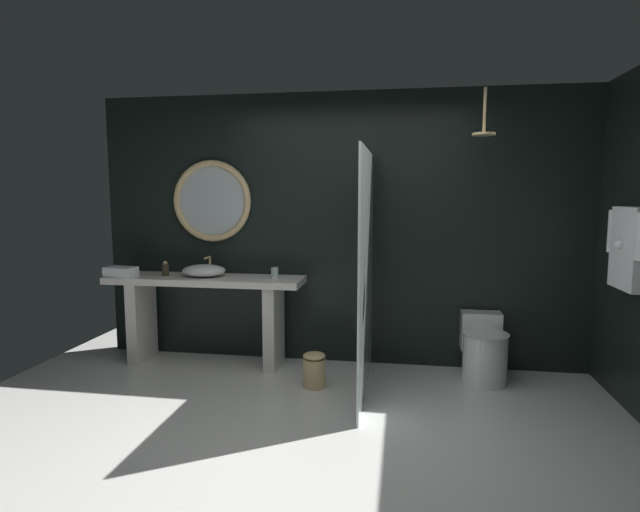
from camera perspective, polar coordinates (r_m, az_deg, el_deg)
ground_plane at (r=3.49m, az=-1.68°, el=-21.17°), size 5.76×5.76×0.00m
back_wall_panel at (r=4.97m, az=2.46°, el=2.95°), size 4.80×0.10×2.60m
vanity_counter at (r=5.09m, az=-12.59°, el=-5.26°), size 1.90×0.49×0.85m
vessel_sink at (r=5.04m, az=-12.80°, el=-1.59°), size 0.42×0.34×0.18m
tumbler_cup at (r=4.85m, az=-5.08°, el=-1.87°), size 0.07×0.07×0.10m
soap_dispenser at (r=5.17m, az=-16.84°, el=-1.44°), size 0.06×0.06×0.14m
round_wall_mirror at (r=5.19m, az=-11.94°, el=6.01°), size 0.80×0.07×0.80m
shower_glass_panel at (r=4.22m, az=5.17°, el=-1.94°), size 0.02×1.44×1.99m
rain_shower_head at (r=4.49m, az=17.79°, el=13.36°), size 0.19×0.19×0.38m
hanging_bathrobe at (r=4.32m, az=31.29°, el=1.13°), size 0.20×0.62×0.67m
toilet at (r=4.81m, az=17.77°, el=-9.97°), size 0.40×0.59×0.57m
waste_bin at (r=4.48m, az=-0.65°, el=-12.53°), size 0.20×0.20×0.30m
folded_hand_towel at (r=5.25m, az=-21.31°, el=-1.67°), size 0.31×0.21×0.10m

